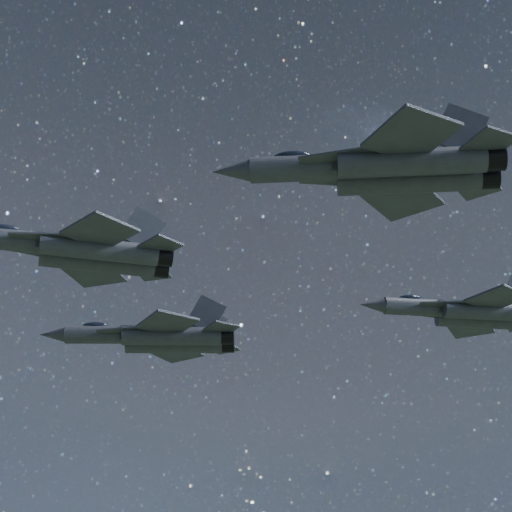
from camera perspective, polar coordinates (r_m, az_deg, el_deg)
name	(u,v)px	position (r m, az deg, el deg)	size (l,w,h in m)	color
jet_lead	(80,250)	(64.57, -11.67, 0.38)	(18.04, 12.61, 4.54)	#32353F
jet_left	(157,337)	(79.60, -6.61, -5.40)	(18.76, 12.49, 4.76)	#32353F
jet_right	(385,168)	(51.53, 8.62, 5.81)	(17.58, 11.51, 4.54)	#32353F
jet_slot	(470,312)	(76.31, 14.10, -3.65)	(17.03, 11.62, 4.28)	#32353F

